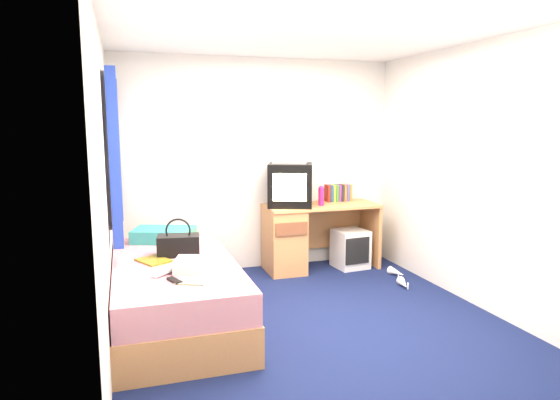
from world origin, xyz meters
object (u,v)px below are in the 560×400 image
object	(u,v)px
handbag	(179,245)
desk	(298,235)
bed	(175,293)
picture_frame	(348,194)
water_bottle	(165,270)
pink_water_bottle	(321,197)
remote_control	(174,281)
towel	(195,265)
vcr	(290,160)
magazine	(154,261)
storage_cube	(350,249)
white_heels	(400,278)
colour_swatch_fan	(190,283)
aerosol_can	(309,196)
pillow	(164,235)
crt_tv	(290,185)

from	to	relation	value
handbag	desk	bearing A→B (deg)	42.05
bed	picture_frame	distance (m)	2.64
desk	water_bottle	xyz separation A→B (m)	(-1.60, -1.50, 0.17)
pink_water_bottle	desk	bearing A→B (deg)	164.43
picture_frame	pink_water_bottle	world-z (taller)	pink_water_bottle
bed	remote_control	size ratio (longest dim) A/B	12.50
bed	towel	size ratio (longest dim) A/B	6.68
vcr	picture_frame	world-z (taller)	vcr
magazine	remote_control	xyz separation A→B (m)	(0.11, -0.60, 0.00)
storage_cube	white_heels	world-z (taller)	storage_cube
storage_cube	handbag	xyz separation A→B (m)	(-2.06, -0.88, 0.41)
bed	colour_swatch_fan	world-z (taller)	colour_swatch_fan
handbag	water_bottle	bearing A→B (deg)	-98.60
storage_cube	magazine	size ratio (longest dim) A/B	1.59
towel	white_heels	distance (m)	2.45
magazine	remote_control	bearing A→B (deg)	-79.74
bed	aerosol_can	distance (m)	2.11
remote_control	white_heels	bearing A→B (deg)	-0.26
storage_cube	vcr	size ratio (longest dim) A/B	1.20
vcr	desk	bearing A→B (deg)	24.42
pillow	aerosol_can	size ratio (longest dim) A/B	2.98
handbag	pink_water_bottle	bearing A→B (deg)	36.16
crt_tv	water_bottle	size ratio (longest dim) A/B	3.04
storage_cube	picture_frame	size ratio (longest dim) A/B	3.18
pillow	storage_cube	distance (m)	2.20
bed	remote_control	xyz separation A→B (m)	(-0.05, -0.55, 0.28)
aerosol_can	white_heels	size ratio (longest dim) A/B	0.32
desk	white_heels	xyz separation A→B (m)	(0.89, -0.75, -0.37)
crt_tv	picture_frame	size ratio (longest dim) A/B	4.35
vcr	handbag	xyz separation A→B (m)	(-1.35, -0.98, -0.63)
colour_swatch_fan	storage_cube	bearing A→B (deg)	39.38
water_bottle	remote_control	xyz separation A→B (m)	(0.05, -0.20, -0.03)
storage_cube	water_bottle	size ratio (longest dim) A/B	2.23
vcr	magazine	bearing A→B (deg)	-118.01
aerosol_can	water_bottle	bearing A→B (deg)	-138.78
bed	picture_frame	world-z (taller)	picture_frame
desk	magazine	world-z (taller)	desk
aerosol_can	storage_cube	bearing A→B (deg)	-14.26
picture_frame	water_bottle	xyz separation A→B (m)	(-2.31, -1.69, -0.24)
crt_tv	water_bottle	distance (m)	2.17
vcr	colour_swatch_fan	bearing A→B (deg)	-100.43
magazine	white_heels	xyz separation A→B (m)	(2.56, 0.36, -0.51)
remote_control	white_heels	distance (m)	2.68
storage_cube	vcr	xyz separation A→B (m)	(-0.71, 0.09, 1.04)
vcr	pink_water_bottle	distance (m)	0.54
crt_tv	aerosol_can	xyz separation A→B (m)	(0.24, 0.03, -0.14)
crt_tv	remote_control	distance (m)	2.29
towel	white_heels	world-z (taller)	towel
picture_frame	handbag	size ratio (longest dim) A/B	0.37
water_bottle	pink_water_bottle	bearing A→B (deg)	37.66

